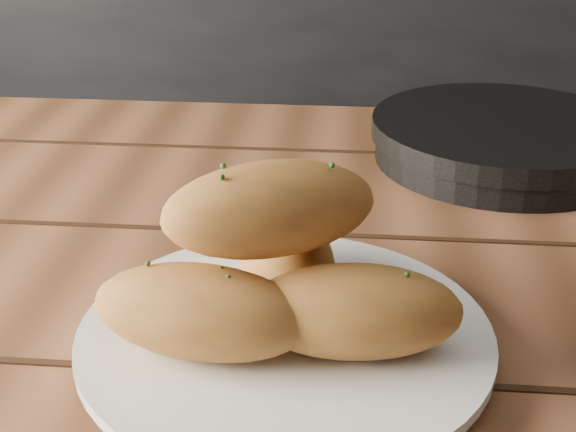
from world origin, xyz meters
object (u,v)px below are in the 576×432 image
(table, at_px, (307,396))
(bread_rolls, at_px, (277,271))
(skillet, at_px, (505,140))
(plate, at_px, (285,339))

(table, height_order, bread_rolls, bread_rolls)
(bread_rolls, height_order, skillet, bread_rolls)
(bread_rolls, bearing_deg, table, 78.25)
(table, distance_m, skillet, 0.36)
(table, bearing_deg, bread_rolls, -101.75)
(table, height_order, skillet, skillet)
(plate, bearing_deg, skillet, 61.57)
(table, relative_size, bread_rolls, 6.72)
(table, bearing_deg, skillet, 57.42)
(bread_rolls, bearing_deg, plate, 30.96)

